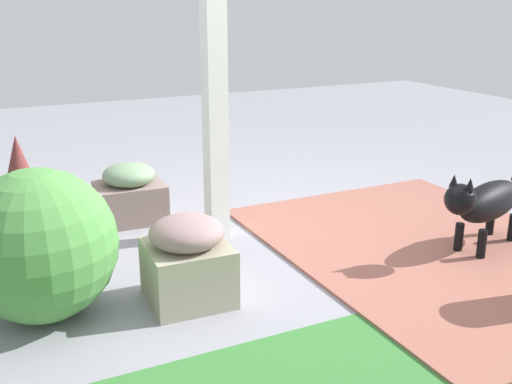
{
  "coord_description": "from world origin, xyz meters",
  "views": [
    {
      "loc": [
        1.63,
        3.16,
        1.47
      ],
      "look_at": [
        0.06,
        -0.06,
        0.33
      ],
      "focal_mm": 42.61,
      "sensor_mm": 36.0,
      "label": 1
    }
  ],
  "objects_px": {
    "stone_planter_mid": "(188,260)",
    "round_shrub": "(40,245)",
    "dog": "(486,202)",
    "porch_pillar": "(214,44)",
    "terracotta_pot_spiky": "(22,194)",
    "stone_planter_nearest": "(130,194)"
  },
  "relations": [
    {
      "from": "stone_planter_nearest",
      "to": "terracotta_pot_spiky",
      "type": "relative_size",
      "value": 0.68
    },
    {
      "from": "porch_pillar",
      "to": "dog",
      "type": "bearing_deg",
      "value": 145.37
    },
    {
      "from": "round_shrub",
      "to": "dog",
      "type": "xyz_separation_m",
      "value": [
        -2.5,
        0.33,
        -0.06
      ]
    },
    {
      "from": "stone_planter_mid",
      "to": "round_shrub",
      "type": "distance_m",
      "value": 0.71
    },
    {
      "from": "round_shrub",
      "to": "terracotta_pot_spiky",
      "type": "bearing_deg",
      "value": -91.1
    },
    {
      "from": "round_shrub",
      "to": "terracotta_pot_spiky",
      "type": "relative_size",
      "value": 1.05
    },
    {
      "from": "stone_planter_nearest",
      "to": "round_shrub",
      "type": "relative_size",
      "value": 0.65
    },
    {
      "from": "porch_pillar",
      "to": "round_shrub",
      "type": "bearing_deg",
      "value": 27.83
    },
    {
      "from": "terracotta_pot_spiky",
      "to": "dog",
      "type": "height_order",
      "value": "terracotta_pot_spiky"
    },
    {
      "from": "stone_planter_mid",
      "to": "terracotta_pot_spiky",
      "type": "xyz_separation_m",
      "value": [
        0.66,
        -1.13,
        0.11
      ]
    },
    {
      "from": "stone_planter_nearest",
      "to": "dog",
      "type": "bearing_deg",
      "value": 140.66
    },
    {
      "from": "terracotta_pot_spiky",
      "to": "dog",
      "type": "xyz_separation_m",
      "value": [
        -2.48,
        1.31,
        -0.02
      ]
    },
    {
      "from": "round_shrub",
      "to": "porch_pillar",
      "type": "bearing_deg",
      "value": -152.17
    },
    {
      "from": "porch_pillar",
      "to": "round_shrub",
      "type": "height_order",
      "value": "porch_pillar"
    },
    {
      "from": "round_shrub",
      "to": "dog",
      "type": "distance_m",
      "value": 2.52
    },
    {
      "from": "porch_pillar",
      "to": "stone_planter_mid",
      "type": "height_order",
      "value": "porch_pillar"
    },
    {
      "from": "porch_pillar",
      "to": "terracotta_pot_spiky",
      "type": "xyz_separation_m",
      "value": [
        1.13,
        -0.37,
        -0.89
      ]
    },
    {
      "from": "porch_pillar",
      "to": "terracotta_pot_spiky",
      "type": "relative_size",
      "value": 3.48
    },
    {
      "from": "stone_planter_mid",
      "to": "dog",
      "type": "height_order",
      "value": "dog"
    },
    {
      "from": "stone_planter_mid",
      "to": "round_shrub",
      "type": "xyz_separation_m",
      "value": [
        0.67,
        -0.15,
        0.14
      ]
    },
    {
      "from": "terracotta_pot_spiky",
      "to": "porch_pillar",
      "type": "bearing_deg",
      "value": 161.75
    },
    {
      "from": "stone_planter_nearest",
      "to": "dog",
      "type": "xyz_separation_m",
      "value": [
        -1.78,
        1.46,
        0.12
      ]
    }
  ]
}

